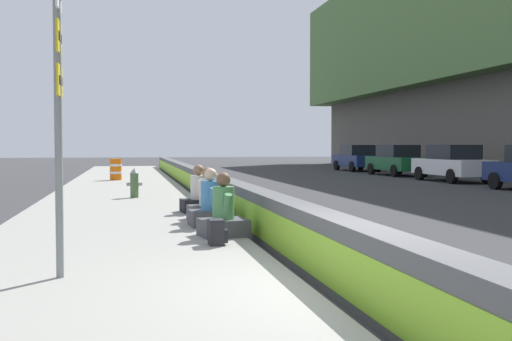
% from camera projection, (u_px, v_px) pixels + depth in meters
% --- Properties ---
extents(ground_plane, '(160.00, 160.00, 0.00)m').
position_uv_depth(ground_plane, '(356.00, 301.00, 6.56)').
color(ground_plane, '#353538').
rests_on(ground_plane, ground).
extents(sidewalk_strip, '(80.00, 4.40, 0.14)m').
position_uv_depth(sidewalk_strip, '(104.00, 309.00, 6.02)').
color(sidewalk_strip, gray).
rests_on(sidewalk_strip, ground_plane).
extents(jersey_barrier, '(76.00, 0.45, 0.85)m').
position_uv_depth(jersey_barrier, '(356.00, 263.00, 6.55)').
color(jersey_barrier, '#545456').
rests_on(jersey_barrier, ground_plane).
extents(route_sign_post, '(0.44, 0.09, 3.60)m').
position_uv_depth(route_sign_post, '(58.00, 98.00, 7.04)').
color(route_sign_post, gray).
rests_on(route_sign_post, sidewalk_strip).
extents(fire_hydrant, '(0.26, 0.46, 0.88)m').
position_uv_depth(fire_hydrant, '(134.00, 182.00, 17.97)').
color(fire_hydrant, '#47663D').
rests_on(fire_hydrant, sidewalk_strip).
extents(seated_person_foreground, '(0.78, 0.87, 1.09)m').
position_uv_depth(seated_person_foreground, '(223.00, 216.00, 10.35)').
color(seated_person_foreground, '#424247').
rests_on(seated_person_foreground, sidewalk_strip).
extents(seated_person_middle, '(0.73, 0.84, 1.11)m').
position_uv_depth(seated_person_middle, '(211.00, 208.00, 11.69)').
color(seated_person_middle, '#424247').
rests_on(seated_person_middle, sidewalk_strip).
extents(seated_person_rear, '(0.77, 0.87, 1.09)m').
position_uv_depth(seated_person_rear, '(208.00, 203.00, 12.68)').
color(seated_person_rear, '#424247').
rests_on(seated_person_rear, sidewalk_strip).
extents(seated_person_far, '(0.74, 0.85, 1.10)m').
position_uv_depth(seated_person_far, '(199.00, 197.00, 14.10)').
color(seated_person_far, black).
rests_on(seated_person_far, sidewalk_strip).
extents(backpack, '(0.32, 0.28, 0.40)m').
position_uv_depth(backpack, '(217.00, 232.00, 9.43)').
color(backpack, '#232328').
rests_on(backpack, sidewalk_strip).
extents(construction_barrel, '(0.54, 0.54, 0.95)m').
position_uv_depth(construction_barrel, '(116.00, 169.00, 27.04)').
color(construction_barrel, orange).
rests_on(construction_barrel, sidewalk_strip).
extents(parked_car_fourth, '(4.53, 2.01, 1.71)m').
position_uv_depth(parked_car_fourth, '(452.00, 163.00, 28.08)').
color(parked_car_fourth, silver).
rests_on(parked_car_fourth, ground_plane).
extents(parked_car_midline, '(4.56, 2.08, 1.71)m').
position_uv_depth(parked_car_midline, '(397.00, 160.00, 33.79)').
color(parked_car_midline, '#145128').
rests_on(parked_car_midline, ground_plane).
extents(parked_car_far, '(4.52, 1.98, 1.71)m').
position_uv_depth(parked_car_far, '(357.00, 158.00, 39.90)').
color(parked_car_far, navy).
rests_on(parked_car_far, ground_plane).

